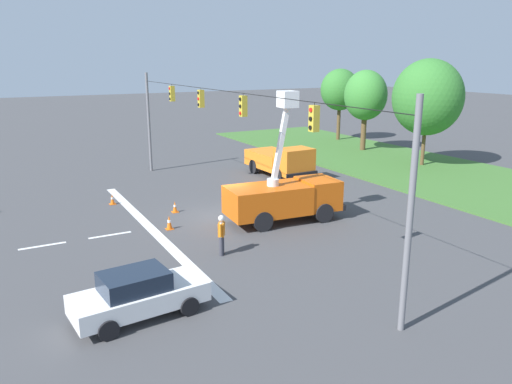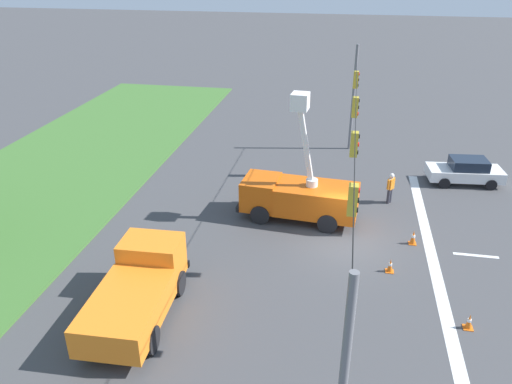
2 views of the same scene
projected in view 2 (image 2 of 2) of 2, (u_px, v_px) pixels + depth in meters
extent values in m
plane|color=#424244|center=(344.00, 243.00, 23.86)|extent=(200.00, 200.00, 0.00)
cube|color=#3D6B2D|center=(6.00, 210.00, 26.82)|extent=(56.00, 12.00, 0.10)
cube|color=silver|center=(431.00, 251.00, 23.20)|extent=(17.60, 0.50, 0.01)
cube|color=silver|center=(476.00, 255.00, 22.87)|extent=(0.20, 2.00, 0.01)
cylinder|color=slate|center=(353.00, 99.00, 33.82)|extent=(0.20, 0.20, 7.20)
cylinder|color=black|center=(356.00, 109.00, 21.00)|extent=(26.00, 0.03, 0.03)
cylinder|color=black|center=(354.00, 183.00, 14.33)|extent=(0.02, 0.02, 0.10)
cube|color=gold|center=(353.00, 200.00, 14.56)|extent=(0.32, 0.28, 0.96)
cylinder|color=red|center=(359.00, 190.00, 14.39)|extent=(0.16, 0.05, 0.16)
cylinder|color=black|center=(358.00, 200.00, 14.53)|extent=(0.16, 0.05, 0.16)
cylinder|color=black|center=(357.00, 210.00, 14.67)|extent=(0.16, 0.05, 0.16)
cylinder|color=black|center=(355.00, 131.00, 18.56)|extent=(0.02, 0.02, 0.10)
cube|color=gold|center=(354.00, 144.00, 18.79)|extent=(0.32, 0.28, 0.96)
cylinder|color=black|center=(359.00, 136.00, 18.63)|extent=(0.16, 0.05, 0.16)
cylinder|color=red|center=(358.00, 144.00, 18.77)|extent=(0.16, 0.05, 0.16)
cylinder|color=black|center=(358.00, 152.00, 18.90)|extent=(0.16, 0.05, 0.16)
cylinder|color=black|center=(356.00, 96.00, 23.08)|extent=(0.02, 0.02, 0.10)
cube|color=gold|center=(355.00, 107.00, 23.31)|extent=(0.32, 0.28, 0.96)
cylinder|color=black|center=(359.00, 101.00, 23.15)|extent=(0.16, 0.05, 0.16)
cylinder|color=black|center=(359.00, 107.00, 23.28)|extent=(0.16, 0.05, 0.16)
cylinder|color=red|center=(358.00, 114.00, 23.42)|extent=(0.16, 0.05, 0.16)
cylinder|color=black|center=(357.00, 70.00, 28.12)|extent=(0.02, 0.02, 0.10)
cube|color=gold|center=(356.00, 80.00, 28.35)|extent=(0.32, 0.28, 0.96)
cylinder|color=red|center=(359.00, 74.00, 28.19)|extent=(0.16, 0.05, 0.16)
cylinder|color=black|center=(359.00, 80.00, 28.33)|extent=(0.16, 0.05, 0.16)
cylinder|color=black|center=(358.00, 85.00, 28.47)|extent=(0.16, 0.05, 0.16)
cube|color=#D6560F|center=(317.00, 199.00, 25.35)|extent=(2.63, 4.29, 1.44)
cube|color=#D6560F|center=(261.00, 192.00, 26.03)|extent=(2.34, 1.94, 1.54)
cube|color=#1E2838|center=(250.00, 186.00, 26.06)|extent=(1.95, 0.26, 0.69)
cube|color=black|center=(244.00, 200.00, 26.52)|extent=(2.30, 0.35, 0.30)
cylinder|color=black|center=(260.00, 215.00, 25.38)|extent=(0.36, 1.02, 1.00)
cylinder|color=black|center=(270.00, 197.00, 27.22)|extent=(0.36, 1.02, 1.00)
cylinder|color=black|center=(327.00, 223.00, 24.57)|extent=(0.36, 1.02, 1.00)
cylinder|color=black|center=(333.00, 205.00, 26.40)|extent=(0.36, 1.02, 1.00)
cylinder|color=silver|center=(312.00, 183.00, 25.03)|extent=(0.60, 0.60, 0.36)
cube|color=white|center=(306.00, 148.00, 24.32)|extent=(0.32, 1.02, 4.08)
cube|color=white|center=(300.00, 101.00, 23.43)|extent=(0.96, 0.87, 0.80)
cube|color=orange|center=(126.00, 311.00, 17.71)|extent=(4.05, 2.59, 1.12)
cube|color=orange|center=(152.00, 259.00, 20.10)|extent=(1.78, 2.42, 1.78)
cube|color=#1E2838|center=(157.00, 245.00, 20.49)|extent=(0.17, 2.09, 0.80)
cube|color=black|center=(161.00, 262.00, 21.24)|extent=(0.24, 2.46, 0.30)
cylinder|color=black|center=(126.00, 278.00, 20.43)|extent=(1.01, 0.31, 1.00)
cylinder|color=black|center=(179.00, 283.00, 20.12)|extent=(1.01, 0.31, 1.00)
cylinder|color=black|center=(90.00, 333.00, 17.48)|extent=(1.01, 0.31, 1.00)
cylinder|color=black|center=(152.00, 340.00, 17.17)|extent=(1.01, 0.31, 1.00)
cube|color=white|center=(464.00, 173.00, 29.82)|extent=(2.17, 4.45, 0.64)
cube|color=#192333|center=(469.00, 164.00, 29.54)|extent=(1.69, 2.20, 0.60)
cylinder|color=black|center=(444.00, 183.00, 29.29)|extent=(0.26, 0.66, 0.64)
cylinder|color=black|center=(437.00, 172.00, 30.83)|extent=(0.26, 0.66, 0.64)
cylinder|color=black|center=(491.00, 185.00, 29.07)|extent=(0.26, 0.66, 0.64)
cylinder|color=black|center=(482.00, 173.00, 30.62)|extent=(0.26, 0.66, 0.64)
cylinder|color=#383842|center=(388.00, 196.00, 27.47)|extent=(0.18, 0.18, 0.85)
cylinder|color=#383842|center=(390.00, 195.00, 27.59)|extent=(0.18, 0.18, 0.85)
cube|color=orange|center=(391.00, 184.00, 27.22)|extent=(0.47, 0.42, 0.60)
cube|color=silver|center=(391.00, 184.00, 27.22)|extent=(0.39, 0.30, 0.62)
cylinder|color=orange|center=(388.00, 185.00, 27.03)|extent=(0.11, 0.11, 0.55)
cylinder|color=orange|center=(394.00, 182.00, 27.38)|extent=(0.11, 0.11, 0.55)
sphere|color=tan|center=(392.00, 177.00, 27.03)|extent=(0.22, 0.22, 0.22)
sphere|color=white|center=(392.00, 176.00, 27.01)|extent=(0.26, 0.26, 0.26)
cube|color=orange|center=(389.00, 271.00, 21.72)|extent=(0.36, 0.36, 0.03)
cone|color=orange|center=(390.00, 265.00, 21.58)|extent=(0.24, 0.24, 0.60)
cylinder|color=white|center=(390.00, 264.00, 21.57)|extent=(0.15, 0.15, 0.11)
cube|color=orange|center=(468.00, 328.00, 18.44)|extent=(0.36, 0.36, 0.03)
cone|color=orange|center=(469.00, 321.00, 18.30)|extent=(0.24, 0.24, 0.60)
cylinder|color=white|center=(469.00, 320.00, 18.29)|extent=(0.15, 0.15, 0.11)
cube|color=orange|center=(412.00, 243.00, 23.79)|extent=(0.36, 0.36, 0.03)
cone|color=orange|center=(413.00, 237.00, 23.64)|extent=(0.28, 0.28, 0.69)
cylinder|color=white|center=(413.00, 236.00, 23.62)|extent=(0.17, 0.17, 0.12)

